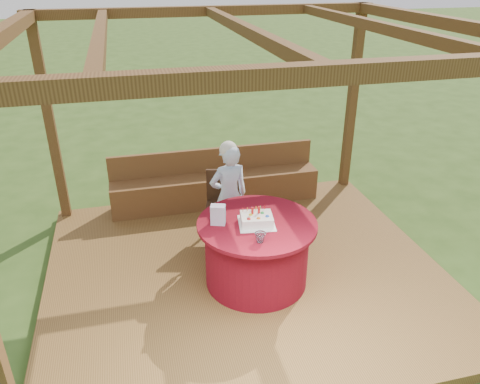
% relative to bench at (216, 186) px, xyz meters
% --- Properties ---
extents(ground, '(60.00, 60.00, 0.00)m').
position_rel_bench_xyz_m(ground, '(0.00, -1.72, -0.38)').
color(ground, '#2C4818').
rests_on(ground, ground).
extents(deck, '(4.50, 4.00, 0.12)m').
position_rel_bench_xyz_m(deck, '(0.00, -1.72, -0.32)').
color(deck, brown).
rests_on(deck, ground).
extents(pergola, '(4.50, 4.00, 2.72)m').
position_rel_bench_xyz_m(pergola, '(0.00, -1.72, 2.02)').
color(pergola, brown).
rests_on(pergola, deck).
extents(bench, '(3.00, 0.42, 0.80)m').
position_rel_bench_xyz_m(bench, '(0.00, 0.00, 0.00)').
color(bench, brown).
rests_on(bench, deck).
extents(table, '(1.28, 1.28, 0.75)m').
position_rel_bench_xyz_m(table, '(0.06, -1.96, 0.12)').
color(table, maroon).
rests_on(table, deck).
extents(chair, '(0.52, 0.52, 0.88)m').
position_rel_bench_xyz_m(chair, '(-0.08, -0.92, 0.22)').
color(chair, '#361F11').
rests_on(chair, deck).
extents(elderly_woman, '(0.53, 0.39, 1.37)m').
position_rel_bench_xyz_m(elderly_woman, '(-0.05, -1.12, 0.42)').
color(elderly_woman, '#A5C9F5').
rests_on(elderly_woman, deck).
extents(birthday_cake, '(0.43, 0.43, 0.17)m').
position_rel_bench_xyz_m(birthday_cake, '(0.05, -1.99, 0.54)').
color(birthday_cake, white).
rests_on(birthday_cake, table).
extents(gift_bag, '(0.17, 0.14, 0.22)m').
position_rel_bench_xyz_m(gift_bag, '(-0.34, -1.89, 0.60)').
color(gift_bag, '#F29CD9').
rests_on(gift_bag, table).
extents(drinking_glass, '(0.11, 0.11, 0.10)m').
position_rel_bench_xyz_m(drinking_glass, '(-0.01, -2.34, 0.54)').
color(drinking_glass, white).
rests_on(drinking_glass, table).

